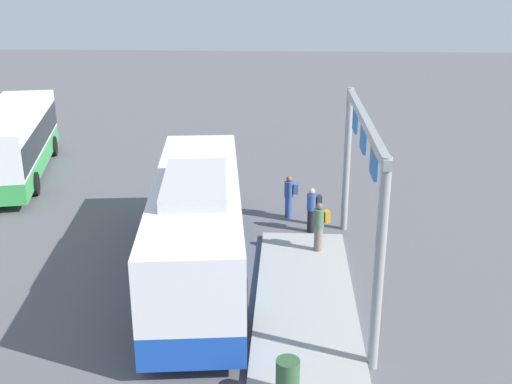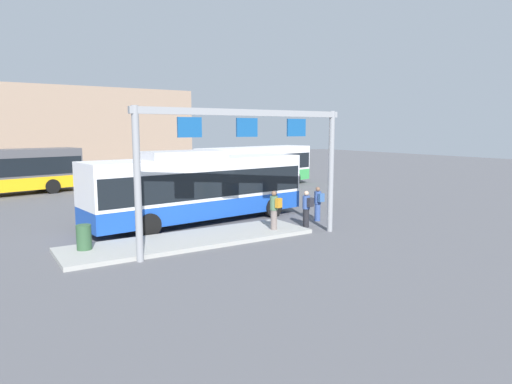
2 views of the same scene
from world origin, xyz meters
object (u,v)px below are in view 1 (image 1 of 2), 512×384
at_px(person_boarding, 290,196).
at_px(trash_bin, 288,378).
at_px(person_waiting_near, 312,209).
at_px(person_waiting_mid, 320,225).
at_px(bus_main, 197,221).
at_px(bus_background_left, 14,139).

height_order(person_boarding, trash_bin, person_boarding).
distance_m(person_waiting_near, person_waiting_mid, 1.93).
bearing_deg(person_boarding, bus_main, 61.77).
bearing_deg(bus_main, trash_bin, -161.21).
distance_m(person_boarding, person_waiting_mid, 3.42).
distance_m(person_waiting_near, trash_bin, 9.55).
relative_size(bus_main, bus_background_left, 1.05).
bearing_deg(person_boarding, trash_bin, 90.75).
xyz_separation_m(bus_main, bus_background_left, (9.50, 9.80, -0.03)).
xyz_separation_m(bus_main, trash_bin, (-5.87, -2.77, -1.20)).
bearing_deg(trash_bin, bus_background_left, 39.29).
xyz_separation_m(person_boarding, trash_bin, (-10.87, 0.01, -0.28)).
height_order(bus_main, person_waiting_near, bus_main).
bearing_deg(trash_bin, person_waiting_near, -4.94).
relative_size(bus_main, person_waiting_near, 6.62).
distance_m(person_waiting_mid, trash_bin, 7.68).
height_order(bus_main, person_waiting_mid, bus_main).
height_order(person_boarding, person_waiting_near, same).
height_order(bus_main, person_boarding, bus_main).
relative_size(bus_main, trash_bin, 12.28).
height_order(bus_background_left, trash_bin, bus_background_left).
distance_m(bus_background_left, person_waiting_near, 14.65).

